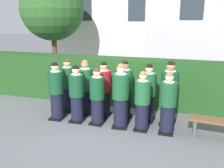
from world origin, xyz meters
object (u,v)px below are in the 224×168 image
Objects in this scene: student_front_row_2 at (97,98)px; student_in_red_blazer at (104,91)px; student_front_row_3 at (121,97)px; wooden_bench at (220,125)px; student_rear_row_0 at (68,87)px; student_front_row_5 at (168,105)px; student_rear_row_1 at (85,89)px; student_front_row_0 at (56,92)px; student_front_row_1 at (77,95)px; student_rear_row_4 at (148,94)px; student_front_row_4 at (142,102)px; student_rear_row_5 at (169,95)px; student_rear_row_3 at (124,91)px.

student_front_row_2 is 0.55m from student_in_red_blazer.
wooden_bench is at bearing -0.65° from student_front_row_3.
student_front_row_5 is at bearing -12.15° from student_rear_row_0.
student_front_row_0 is at bearing -138.58° from student_rear_row_1.
student_front_row_1 is at bearing -91.94° from student_rear_row_1.
student_rear_row_4 is at bearing -0.95° from student_rear_row_0.
student_rear_row_0 is 0.59m from student_rear_row_1.
student_in_red_blazer is (-1.83, 0.58, 0.03)m from student_front_row_5.
student_front_row_5 is 0.96× the size of student_rear_row_0.
student_rear_row_0 is at bearing 160.85° from student_front_row_3.
student_front_row_3 reaches higher than student_front_row_5.
student_rear_row_4 is at bearing 161.14° from wooden_bench.
student_front_row_0 is at bearing -94.44° from student_rear_row_0.
student_front_row_4 is at bearing -1.69° from student_front_row_3.
student_in_red_blazer is 1.00× the size of student_rear_row_4.
wooden_bench is at bearing -24.69° from student_rear_row_5.
student_rear_row_1 is at bearing 166.16° from student_front_row_5.
student_front_row_1 is 1.01× the size of student_front_row_5.
student_front_row_1 reaches higher than student_front_row_2.
wooden_bench is at bearing -0.49° from student_front_row_1.
student_rear_row_5 reaches higher than student_rear_row_0.
student_front_row_2 is (0.59, 0.01, -0.02)m from student_front_row_1.
student_front_row_3 is 1.05× the size of student_rear_row_4.
student_front_row_1 is 1.79m from student_front_row_4.
student_rear_row_0 is (-1.80, 0.62, -0.03)m from student_front_row_3.
student_rear_row_1 reaches higher than student_front_row_5.
student_front_row_2 is 1.38m from student_rear_row_4.
student_rear_row_5 is at bearing 24.82° from student_front_row_3.
wooden_bench is at bearing -8.80° from student_rear_row_0.
student_front_row_0 is 1.00× the size of student_rear_row_0.
student_front_row_5 is (2.42, -0.02, -0.01)m from student_front_row_1.
student_front_row_1 reaches higher than student_front_row_4.
student_front_row_4 is 0.99× the size of student_front_row_5.
student_rear_row_1 reaches higher than student_front_row_2.
student_front_row_1 is 2.42m from student_front_row_5.
student_front_row_3 is at bearing 178.31° from student_front_row_4.
student_front_row_2 is 0.82m from student_rear_row_3.
student_front_row_2 is at bearing -155.71° from student_rear_row_4.
student_rear_row_0 is at bearing 178.41° from student_rear_row_5.
student_in_red_blazer is 1.12× the size of wooden_bench.
wooden_bench is at bearing -14.02° from student_rear_row_3.
wooden_bench is (1.22, -0.01, -0.38)m from student_front_row_5.
student_front_row_4 is (1.20, -0.03, -0.00)m from student_front_row_2.
wooden_bench is at bearing -18.86° from student_rear_row_4.
student_front_row_5 is at bearing -17.58° from student_in_red_blazer.
student_front_row_1 is 1.02× the size of student_front_row_2.
student_front_row_3 is 2.45m from wooden_bench.
student_front_row_2 is 1.83m from student_front_row_5.
student_rear_row_3 is (1.79, 0.57, 0.02)m from student_front_row_0.
student_front_row_0 is at bearing 179.29° from student_front_row_4.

